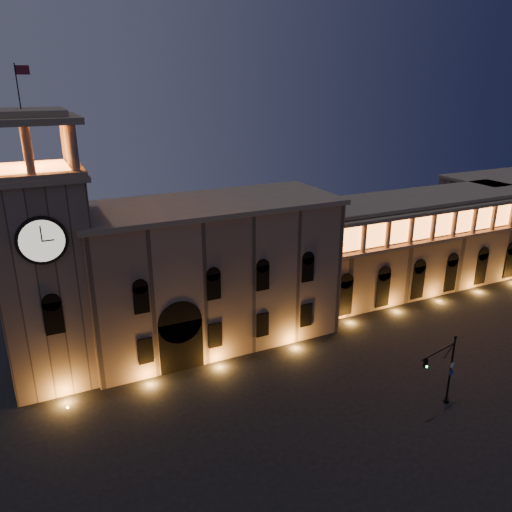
# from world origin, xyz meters

# --- Properties ---
(ground) EXTENTS (160.00, 160.00, 0.00)m
(ground) POSITION_xyz_m (0.00, 0.00, 0.00)
(ground) COLOR black
(ground) RESTS_ON ground
(government_building) EXTENTS (30.80, 12.80, 17.60)m
(government_building) POSITION_xyz_m (-2.08, 21.93, 8.77)
(government_building) COLOR #826955
(government_building) RESTS_ON ground
(clock_tower) EXTENTS (9.80, 9.80, 32.40)m
(clock_tower) POSITION_xyz_m (-20.50, 20.98, 12.50)
(clock_tower) COLOR #826955
(clock_tower) RESTS_ON ground
(colonnade_wing) EXTENTS (40.60, 11.50, 14.50)m
(colonnade_wing) POSITION_xyz_m (32.00, 23.92, 7.33)
(colonnade_wing) COLOR #7D6450
(colonnade_wing) RESTS_ON ground
(secondary_building) EXTENTS (20.00, 12.00, 14.00)m
(secondary_building) POSITION_xyz_m (58.00, 30.00, 7.00)
(secondary_building) COLOR #7D6450
(secondary_building) RESTS_ON ground
(traffic_light) EXTENTS (5.45, 1.48, 7.61)m
(traffic_light) POSITION_xyz_m (13.46, -1.44, 4.00)
(traffic_light) COLOR black
(traffic_light) RESTS_ON ground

